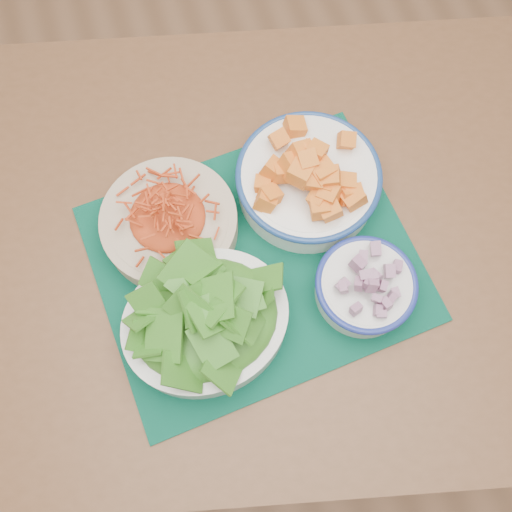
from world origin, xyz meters
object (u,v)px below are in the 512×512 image
at_px(table, 230,255).
at_px(placemat, 256,263).
at_px(squash_bowl, 309,176).
at_px(lettuce_bowl, 205,319).
at_px(onion_bowl, 366,286).
at_px(carrot_bowl, 169,221).

height_order(table, placemat, placemat).
height_order(squash_bowl, lettuce_bowl, lettuce_bowl).
bearing_deg(squash_bowl, table, -165.68).
distance_m(squash_bowl, lettuce_bowl, 0.28).
height_order(table, onion_bowl, onion_bowl).
distance_m(placemat, squash_bowl, 0.16).
height_order(carrot_bowl, squash_bowl, squash_bowl).
bearing_deg(squash_bowl, placemat, -140.77).
xyz_separation_m(placemat, lettuce_bowl, (-0.10, -0.08, 0.06)).
relative_size(squash_bowl, lettuce_bowl, 0.87).
distance_m(lettuce_bowl, onion_bowl, 0.25).
bearing_deg(squash_bowl, carrot_bowl, -179.40).
relative_size(carrot_bowl, lettuce_bowl, 0.92).
distance_m(table, squash_bowl, 0.22).
relative_size(table, lettuce_bowl, 5.07).
xyz_separation_m(carrot_bowl, lettuce_bowl, (0.01, -0.17, 0.02)).
bearing_deg(lettuce_bowl, carrot_bowl, 87.25).
height_order(carrot_bowl, lettuce_bowl, lettuce_bowl).
height_order(placemat, lettuce_bowl, lettuce_bowl).
distance_m(placemat, onion_bowl, 0.18).
bearing_deg(onion_bowl, placemat, 145.61).
bearing_deg(carrot_bowl, placemat, -39.61).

